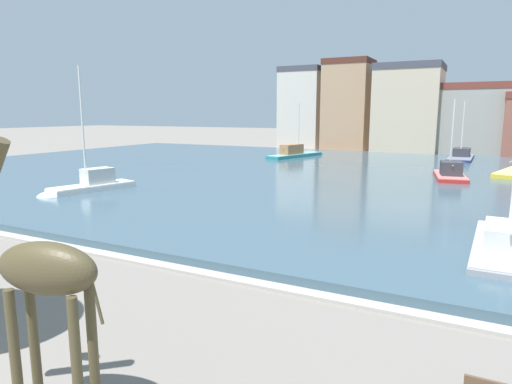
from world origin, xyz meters
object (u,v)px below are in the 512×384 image
giraffe_statue (40,273)px  sailboat_navy (460,159)px  sailboat_teal (298,155)px  sailboat_white (87,188)px  sailboat_grey (508,245)px  sailboat_red (449,176)px

giraffe_statue → sailboat_navy: bearing=84.9°
sailboat_navy → sailboat_teal: bearing=-163.1°
giraffe_statue → sailboat_navy: sailboat_navy is taller
sailboat_white → sailboat_grey: bearing=-3.7°
sailboat_red → sailboat_grey: size_ratio=0.80×
sailboat_white → sailboat_grey: size_ratio=0.97×
sailboat_red → sailboat_grey: 19.35m
giraffe_statue → sailboat_grey: (7.72, 14.20, -2.23)m
sailboat_teal → sailboat_navy: sailboat_navy is taller
sailboat_white → sailboat_teal: bearing=82.9°
sailboat_navy → sailboat_grey: 35.03m
sailboat_red → giraffe_statue: bearing=-97.4°
sailboat_teal → sailboat_white: sailboat_white is taller
sailboat_red → sailboat_navy: sailboat_navy is taller
giraffe_statue → sailboat_teal: (-12.80, 43.84, -2.11)m
sailboat_white → sailboat_grey: sailboat_grey is taller
sailboat_red → sailboat_grey: bearing=-79.9°
sailboat_teal → sailboat_red: sailboat_teal is taller
sailboat_teal → sailboat_navy: 17.91m
giraffe_statue → sailboat_white: (-16.31, 15.73, -2.10)m
sailboat_red → sailboat_white: 27.06m
giraffe_statue → sailboat_teal: size_ratio=0.55×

